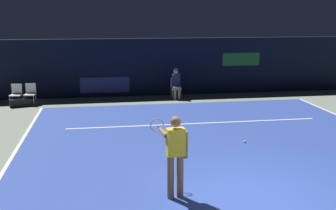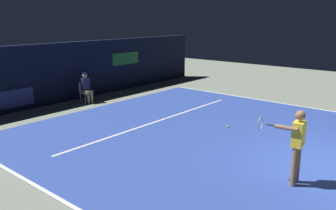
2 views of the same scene
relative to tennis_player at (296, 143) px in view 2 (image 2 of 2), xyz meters
name	(u,v)px [view 2 (image 2 of 2)]	position (x,y,z in m)	size (l,w,h in m)	color
ground_plane	(198,132)	(1.69, 3.79, -0.99)	(33.62, 33.62, 0.00)	gray
court_surface	(198,131)	(1.69, 3.79, -0.98)	(11.09, 10.21, 0.01)	#2D479E
line_sideline_left	(269,101)	(7.18, 3.79, -0.97)	(0.10, 10.21, 0.01)	white
line_sideline_right	(50,194)	(-3.81, 3.79, -0.97)	(0.10, 10.21, 0.01)	white
line_service	(158,121)	(1.69, 5.58, -0.97)	(8.65, 0.10, 0.01)	white
back_wall	(68,72)	(1.69, 10.96, 0.31)	(16.93, 0.33, 2.60)	black
tennis_player	(296,143)	(0.00, 0.00, 0.00)	(0.68, 0.93, 1.73)	#8C6647
line_judge_on_chair	(86,87)	(1.82, 9.90, -0.30)	(0.44, 0.53, 1.32)	white
tennis_ball	(228,127)	(2.66, 3.25, -0.94)	(0.07, 0.07, 0.07)	#CCE033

